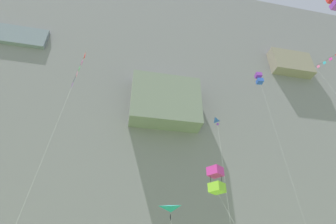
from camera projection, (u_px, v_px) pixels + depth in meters
name	position (u px, v px, depth m)	size (l,w,h in m)	color
cliff_face	(153.00, 123.00, 63.99)	(180.00, 33.37, 70.01)	gray
kite_delta_high_center	(171.00, 219.00, 30.23)	(2.17, 7.29, 8.81)	teal
kite_banner_far_right	(76.00, 76.00, 29.15)	(2.13, 8.28, 22.57)	black
kite_banner_far_left	(336.00, 69.00, 41.31)	(2.01, 7.36, 32.98)	black
kite_delta_mid_center	(221.00, 133.00, 29.36)	(1.65, 2.81, 17.63)	blue
kite_box_high_left	(216.00, 180.00, 22.75)	(3.37, 3.57, 10.78)	#CC3399
kite_box_near_cliff	(259.00, 79.00, 47.92)	(2.85, 6.22, 34.52)	purple
kite_box_upper_left	(335.00, 2.00, 24.62)	(1.12, 4.34, 24.92)	red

